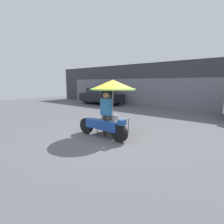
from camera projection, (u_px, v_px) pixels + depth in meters
ground_plane at (110, 137)px, 6.42m from camera, size 36.00×36.00×0.00m
shopfront_building at (189, 85)px, 13.17m from camera, size 28.00×2.06×3.53m
vendor_motorcycle_cart at (111, 94)px, 6.51m from camera, size 2.22×1.73×2.06m
vendor_person at (106, 112)px, 6.36m from camera, size 0.38×0.22×1.60m
parked_car at (101, 96)px, 15.86m from camera, size 4.17×1.65×1.50m
potted_plant at (91, 95)px, 18.07m from camera, size 0.88×0.88×1.13m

